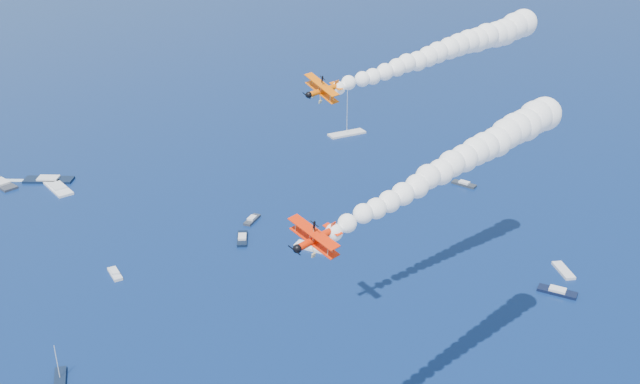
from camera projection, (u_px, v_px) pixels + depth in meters
biplane_lead at (323, 90)px, 119.60m from camera, size 7.00×8.52×6.82m
biplane_trail at (316, 239)px, 88.73m from camera, size 7.75×8.94×6.45m
smoke_trail_lead at (438, 53)px, 133.36m from camera, size 52.40×7.06×9.47m
smoke_trail_trail at (452, 165)px, 104.25m from camera, size 52.74×13.52×9.47m
spectator_boats at (92, 242)px, 191.72m from camera, size 221.03×165.32×0.70m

